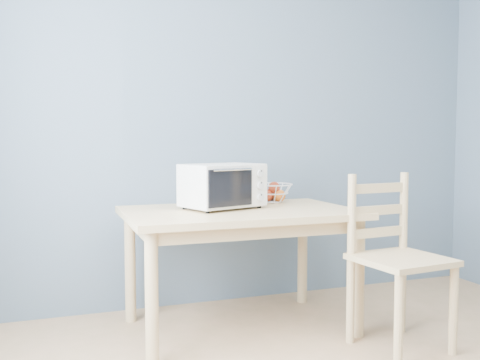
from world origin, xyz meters
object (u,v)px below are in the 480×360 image
object	(u,v)px
dining_table	(240,226)
dining_chair	(396,262)
fruit_basket	(272,192)
toaster_oven	(220,185)

from	to	relation	value
dining_table	dining_chair	xyz separation A→B (m)	(0.73, -0.57, -0.16)
fruit_basket	dining_chair	world-z (taller)	dining_chair
dining_table	fruit_basket	distance (m)	0.48
dining_table	toaster_oven	xyz separation A→B (m)	(-0.11, 0.07, 0.25)
dining_chair	toaster_oven	bearing A→B (deg)	136.53
fruit_basket	dining_chair	size ratio (longest dim) A/B	0.34
toaster_oven	fruit_basket	size ratio (longest dim) A/B	1.67
dining_chair	dining_table	bearing A→B (deg)	135.95
dining_table	fruit_basket	xyz separation A→B (m)	(0.34, 0.29, 0.17)
toaster_oven	fruit_basket	distance (m)	0.50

